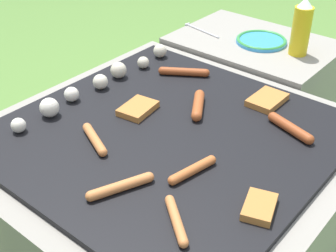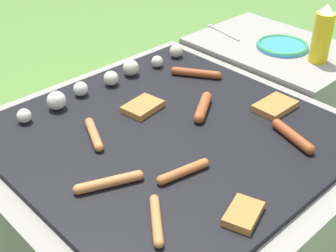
% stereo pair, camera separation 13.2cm
% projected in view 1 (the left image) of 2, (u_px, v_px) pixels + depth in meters
% --- Properties ---
extents(ground_plane, '(14.00, 14.00, 0.00)m').
position_uv_depth(ground_plane, '(168.00, 231.00, 1.55)').
color(ground_plane, '#567F38').
extents(grill, '(0.99, 0.99, 0.40)m').
position_uv_depth(grill, '(168.00, 185.00, 1.45)').
color(grill, gray).
rests_on(grill, ground_plane).
extents(side_ledge, '(0.45, 0.63, 0.40)m').
position_uv_depth(side_ledge, '(250.00, 84.00, 2.00)').
color(side_ledge, gray).
rests_on(side_ledge, ground_plane).
extents(sausage_front_center, '(0.14, 0.10, 0.03)m').
position_uv_depth(sausage_front_center, '(198.00, 105.00, 1.43)').
color(sausage_front_center, '#A34C23').
rests_on(sausage_front_center, grill).
extents(sausage_back_center, '(0.15, 0.05, 0.02)m').
position_uv_depth(sausage_back_center, '(192.00, 170.00, 1.17)').
color(sausage_back_center, '#B7602D').
rests_on(sausage_back_center, grill).
extents(sausage_mid_left, '(0.11, 0.15, 0.03)m').
position_uv_depth(sausage_mid_left, '(184.00, 72.00, 1.63)').
color(sausage_mid_left, '#93421E').
rests_on(sausage_mid_left, grill).
extents(sausage_mid_right, '(0.07, 0.16, 0.03)m').
position_uv_depth(sausage_mid_right, '(290.00, 128.00, 1.33)').
color(sausage_mid_right, '#93421E').
rests_on(sausage_mid_right, grill).
extents(sausage_front_left, '(0.08, 0.15, 0.03)m').
position_uv_depth(sausage_front_left, '(95.00, 139.00, 1.28)').
color(sausage_front_left, '#C6753D').
rests_on(sausage_front_left, grill).
extents(sausage_front_right, '(0.16, 0.08, 0.03)m').
position_uv_depth(sausage_front_right, '(121.00, 186.00, 1.12)').
color(sausage_front_right, '#C6753D').
rests_on(sausage_front_right, grill).
extents(sausage_back_left, '(0.11, 0.13, 0.02)m').
position_uv_depth(sausage_back_left, '(176.00, 220.00, 1.03)').
color(sausage_back_left, '#C6753D').
rests_on(sausage_back_left, grill).
extents(bread_slice_left, '(0.13, 0.09, 0.02)m').
position_uv_depth(bread_slice_left, '(267.00, 100.00, 1.47)').
color(bread_slice_left, '#B27033').
rests_on(bread_slice_left, grill).
extents(bread_slice_center, '(0.12, 0.10, 0.02)m').
position_uv_depth(bread_slice_center, '(259.00, 207.00, 1.06)').
color(bread_slice_center, '#B27033').
rests_on(bread_slice_center, grill).
extents(bread_slice_right, '(0.13, 0.10, 0.02)m').
position_uv_depth(bread_slice_right, '(138.00, 108.00, 1.43)').
color(bread_slice_right, '#B27033').
rests_on(bread_slice_right, grill).
extents(mushroom_row, '(0.80, 0.08, 0.06)m').
position_uv_depth(mushroom_row, '(91.00, 86.00, 1.51)').
color(mushroom_row, beige).
rests_on(mushroom_row, grill).
extents(plate_colorful, '(0.20, 0.20, 0.02)m').
position_uv_depth(plate_colorful, '(261.00, 41.00, 1.87)').
color(plate_colorful, '#338CCC').
rests_on(plate_colorful, side_ledge).
extents(condiment_bottle, '(0.07, 0.07, 0.22)m').
position_uv_depth(condiment_bottle, '(301.00, 28.00, 1.73)').
color(condiment_bottle, gold).
rests_on(condiment_bottle, side_ledge).
extents(fork_utensil, '(0.05, 0.20, 0.01)m').
position_uv_depth(fork_utensil, '(200.00, 30.00, 1.98)').
color(fork_utensil, silver).
rests_on(fork_utensil, side_ledge).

